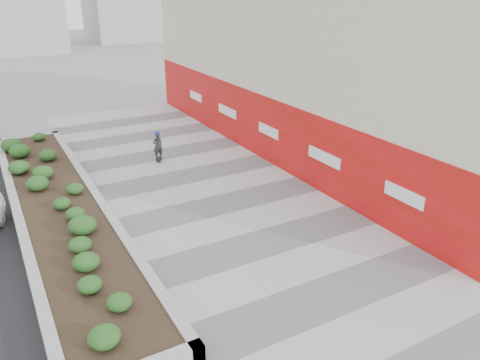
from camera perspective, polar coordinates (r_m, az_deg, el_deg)
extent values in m
plane|color=gray|center=(13.99, 7.39, -10.78)|extent=(160.00, 160.00, 0.00)
cube|color=#A8A8AD|center=(16.12, 1.07, -5.67)|extent=(8.00, 36.00, 0.01)
cube|color=beige|center=(23.36, 8.79, 13.54)|extent=(6.00, 24.00, 8.00)
cube|color=red|center=(22.25, 2.26, 6.71)|extent=(0.12, 24.00, 3.00)
cube|color=#9E9EA0|center=(26.18, -24.40, 4.35)|extent=(3.00, 0.30, 0.55)
cube|color=#9E9EA0|center=(17.83, -25.42, -4.15)|extent=(0.30, 18.00, 0.55)
cube|color=#9E9EA0|center=(18.08, -16.99, -2.45)|extent=(0.30, 18.00, 0.55)
cube|color=#2D2116|center=(17.91, -21.16, -3.37)|extent=(2.40, 17.40, 0.50)
cylinder|color=#595654|center=(16.35, 2.59, -5.26)|extent=(0.44, 0.44, 0.01)
cube|color=black|center=(22.29, -9.89, 2.52)|extent=(0.44, 0.74, 0.02)
imported|color=#2A2B30|center=(22.07, -10.01, 4.11)|extent=(0.49, 0.34, 1.29)
sphere|color=#1926D8|center=(21.89, -10.11, 5.61)|extent=(0.23, 0.23, 0.23)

